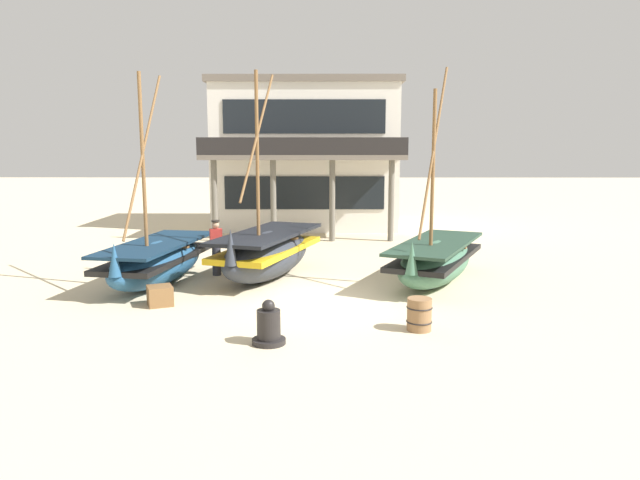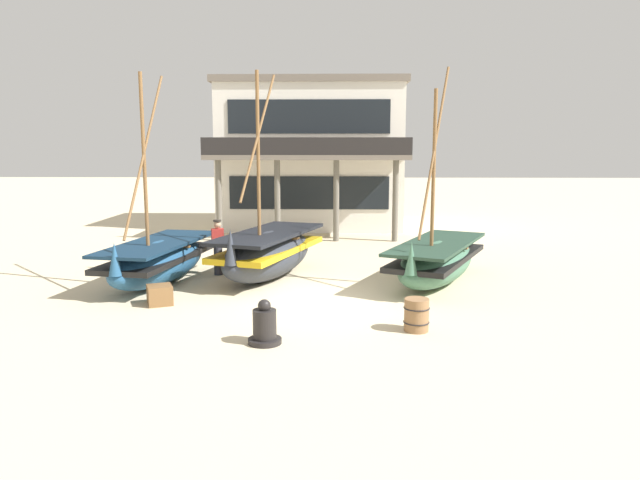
% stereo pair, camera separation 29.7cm
% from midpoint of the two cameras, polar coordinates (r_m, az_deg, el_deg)
% --- Properties ---
extents(ground_plane, '(120.00, 120.00, 0.00)m').
position_cam_midpoint_polar(ground_plane, '(15.02, 0.47, -5.89)').
color(ground_plane, beige).
extents(fishing_boat_near_left, '(3.16, 5.20, 5.94)m').
position_cam_midpoint_polar(fishing_boat_near_left, '(17.52, -4.53, -1.20)').
color(fishing_boat_near_left, '#2D333D').
rests_on(fishing_boat_near_left, ground).
extents(fishing_boat_centre_large, '(3.62, 5.27, 6.07)m').
position_cam_midpoint_polar(fishing_boat_centre_large, '(17.15, 11.72, -1.93)').
color(fishing_boat_centre_large, '#427056').
rests_on(fishing_boat_centre_large, ground).
extents(fishing_boat_far_right, '(2.46, 5.13, 5.85)m').
position_cam_midpoint_polar(fishing_boat_far_right, '(17.40, -14.88, -1.87)').
color(fishing_boat_far_right, '#23517A').
rests_on(fishing_boat_far_right, ground).
extents(fisherman_by_hull, '(0.41, 0.32, 1.68)m').
position_cam_midpoint_polar(fisherman_by_hull, '(18.08, -9.39, -0.74)').
color(fisherman_by_hull, '#33333D').
rests_on(fisherman_by_hull, ground).
extents(capstan_winch, '(0.67, 0.67, 0.90)m').
position_cam_midpoint_polar(capstan_winch, '(11.81, -4.65, -8.34)').
color(capstan_winch, black).
rests_on(capstan_winch, ground).
extents(wooden_barrel, '(0.56, 0.56, 0.70)m').
position_cam_midpoint_polar(wooden_barrel, '(12.72, 9.98, -7.15)').
color(wooden_barrel, olive).
rests_on(wooden_barrel, ground).
extents(cargo_crate, '(0.77, 0.77, 0.49)m').
position_cam_midpoint_polar(cargo_crate, '(15.08, -14.70, -5.17)').
color(cargo_crate, brown).
rests_on(cargo_crate, ground).
extents(harbor_building_main, '(8.79, 8.25, 6.96)m').
position_cam_midpoint_polar(harbor_building_main, '(28.96, -0.54, 8.28)').
color(harbor_building_main, white).
rests_on(harbor_building_main, ground).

